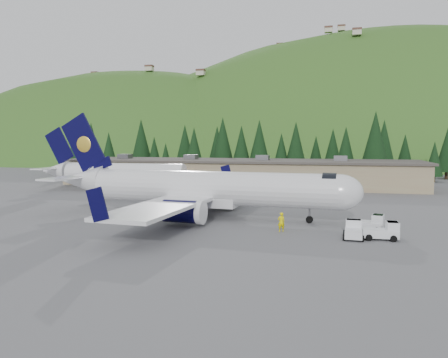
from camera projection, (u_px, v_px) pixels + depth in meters
ground at (212, 218)px, 50.67m from camera, size 600.00×600.00×0.00m
airliner at (203, 189)px, 50.71m from camera, size 37.43×35.11×12.42m
second_airliner at (110, 172)px, 77.64m from camera, size 27.50×11.00×10.05m
baggage_tug_a at (384, 231)px, 39.26m from camera, size 3.16×1.97×1.66m
baggage_tug_b at (370, 223)px, 43.02m from camera, size 3.43×2.44×1.69m
baggage_tug_c at (353, 230)px, 39.89m from camera, size 1.93×3.06×1.60m
terminal_building at (238, 172)px, 88.39m from camera, size 71.00×17.00×6.10m
ramp_worker at (281, 222)px, 42.74m from camera, size 0.81×0.68×1.91m
tree_line at (255, 147)px, 109.23m from camera, size 112.72×17.87×14.43m
hills at (402, 305)px, 245.50m from camera, size 614.00×330.00×300.00m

